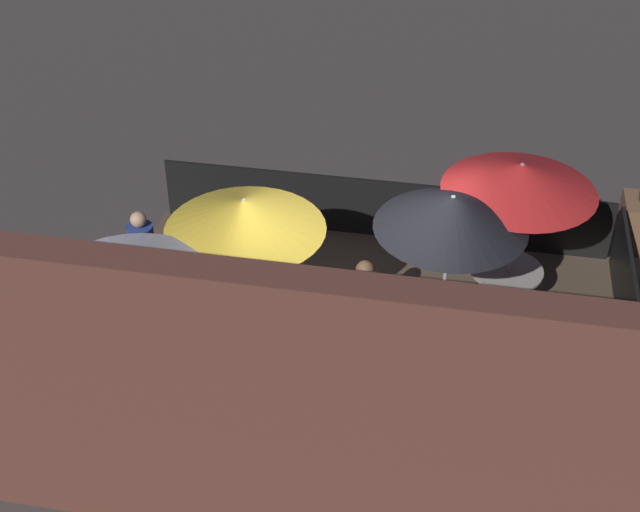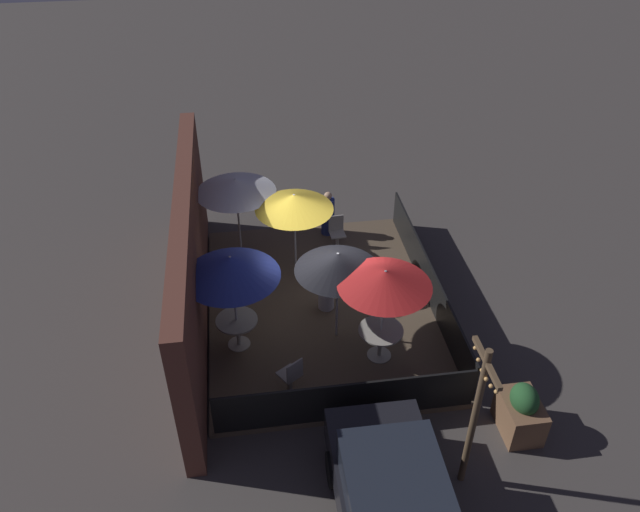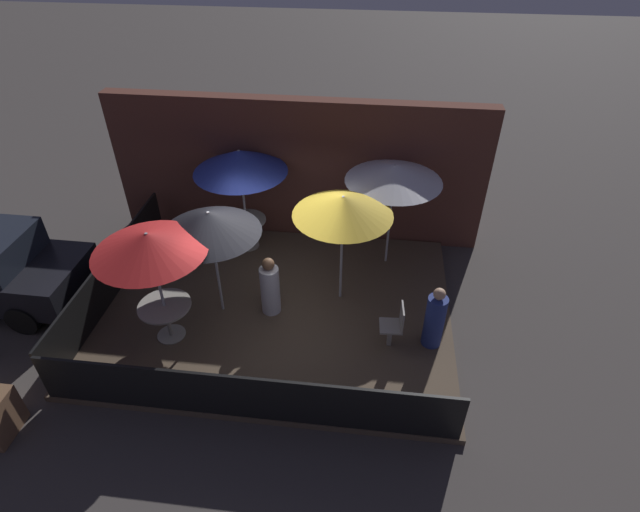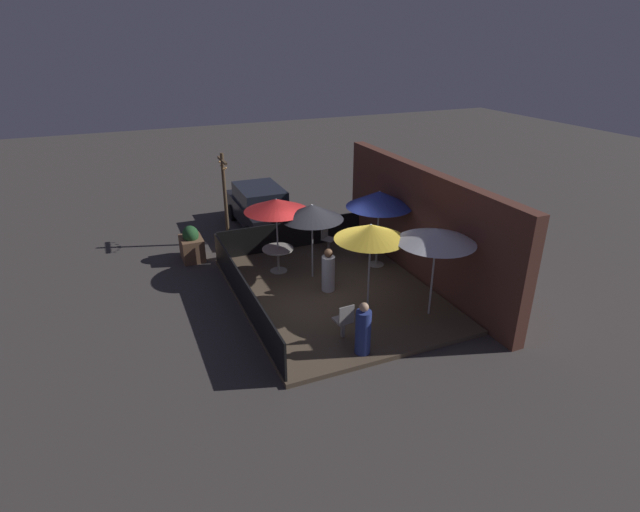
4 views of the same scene
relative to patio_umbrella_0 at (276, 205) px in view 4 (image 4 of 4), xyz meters
The scene contains 19 objects.
ground_plane 3.08m from the patio_umbrella_0, 29.01° to the left, with size 60.00×60.00×0.00m, color #423D3A.
patio_deck 3.04m from the patio_umbrella_0, 29.01° to the left, with size 6.89×5.29×0.12m.
building_wall 4.34m from the patio_umbrella_0, 64.77° to the left, with size 8.49×0.36×3.36m.
fence_front 2.94m from the patio_umbrella_0, 40.81° to the right, with size 6.69×0.05×0.95m.
fence_side_left 2.50m from the patio_umbrella_0, 146.98° to the left, with size 0.05×5.09×0.95m.
patio_umbrella_0 is the anchor object (origin of this frame).
patio_umbrella_1 3.10m from the patio_umbrella_0, 75.58° to the left, with size 2.01×2.01×2.42m.
patio_umbrella_2 1.13m from the patio_umbrella_0, 46.71° to the left, with size 1.82×1.82×2.28m.
patio_umbrella_3 4.87m from the patio_umbrella_0, 35.15° to the left, with size 1.98×1.98×2.38m.
patio_umbrella_4 3.40m from the patio_umbrella_0, 25.67° to the left, with size 1.86×1.86×2.37m.
dining_table_0 1.53m from the patio_umbrella_0, ahead, with size 0.96×0.96×0.76m.
dining_table_1 3.47m from the patio_umbrella_0, 75.58° to the left, with size 0.91×0.91×0.73m.
patio_chair_0 2.68m from the patio_umbrella_0, 110.98° to the left, with size 0.55×0.55×0.93m.
patio_chair_1 4.46m from the patio_umbrella_0, ahead, with size 0.42×0.42×0.93m.
patron_0 2.51m from the patio_umbrella_0, 27.35° to the left, with size 0.48×0.48×1.28m.
patron_1 5.11m from the patio_umbrella_0, ahead, with size 0.48×0.48×1.30m.
planter_box 3.60m from the patio_umbrella_0, 134.54° to the right, with size 0.99×0.69×1.16m.
light_post 3.25m from the patio_umbrella_0, 165.08° to the right, with size 1.10×0.12×3.23m.
parked_car_0 4.42m from the patio_umbrella_0, behind, with size 4.21×1.83×1.62m.
Camera 4 is at (11.47, -5.29, 6.85)m, focal length 28.00 mm.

